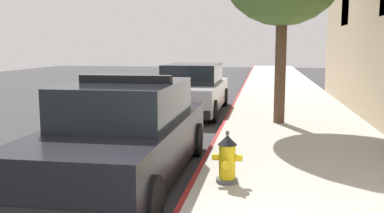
# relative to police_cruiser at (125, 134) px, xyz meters

# --- Properties ---
(ground_plane) EXTENTS (33.07, 60.00, 0.20)m
(ground_plane) POSITION_rel_police_cruiser_xyz_m (-2.98, 6.71, -0.84)
(ground_plane) COLOR #353538
(sidewalk_pavement) EXTENTS (3.63, 60.00, 0.17)m
(sidewalk_pavement) POSITION_rel_police_cruiser_xyz_m (3.02, 6.71, -0.66)
(sidewalk_pavement) COLOR #ADA89E
(sidewalk_pavement) RESTS_ON ground
(curb_painted_edge) EXTENTS (0.08, 60.00, 0.17)m
(curb_painted_edge) POSITION_rel_police_cruiser_xyz_m (1.16, 6.71, -0.66)
(curb_painted_edge) COLOR maroon
(curb_painted_edge) RESTS_ON ground
(police_cruiser) EXTENTS (1.94, 4.84, 1.68)m
(police_cruiser) POSITION_rel_police_cruiser_xyz_m (0.00, 0.00, 0.00)
(police_cruiser) COLOR black
(police_cruiser) RESTS_ON ground
(parked_car_silver_ahead) EXTENTS (1.94, 4.84, 1.56)m
(parked_car_silver_ahead) POSITION_rel_police_cruiser_xyz_m (-0.09, 7.05, -0.00)
(parked_car_silver_ahead) COLOR #B2B5BA
(parked_car_silver_ahead) RESTS_ON ground
(fire_hydrant) EXTENTS (0.44, 0.40, 0.76)m
(fire_hydrant) POSITION_rel_police_cruiser_xyz_m (1.66, -0.40, -0.23)
(fire_hydrant) COLOR #4C4C51
(fire_hydrant) RESTS_ON sidewalk_pavement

